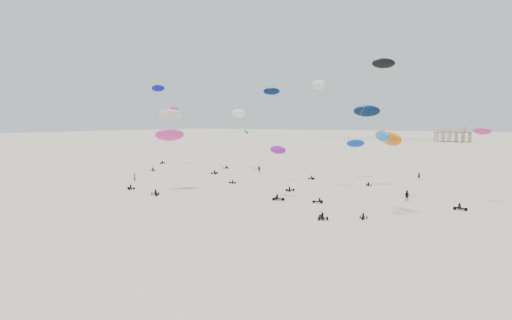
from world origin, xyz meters
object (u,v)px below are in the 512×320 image
Objects in this scene: pavilion_main at (453,135)px; rig_9 at (264,109)px; rig_0 at (172,120)px; spectator_0 at (135,181)px.

rig_9 reaches higher than pavilion_main.
rig_9 is at bearing -90.51° from pavilion_main.
rig_0 is at bearing 70.68° from rig_9.
pavilion_main is 10.57× the size of spectator_0.
pavilion_main is 1.12× the size of rig_0.
rig_0 is at bearing -103.21° from pavilion_main.
rig_0 is (-50.21, -213.82, 9.72)m from pavilion_main.
rig_0 is 0.83× the size of rig_9.
spectator_0 is at bearing 107.10° from rig_0.
rig_0 reaches higher than pavilion_main.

